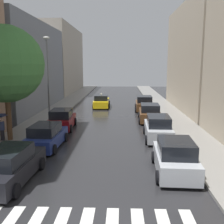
{
  "coord_description": "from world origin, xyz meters",
  "views": [
    {
      "loc": [
        1.2,
        -6.24,
        5.44
      ],
      "look_at": [
        0.35,
        17.11,
        1.23
      ],
      "focal_mm": 42.38,
      "sensor_mm": 36.0,
      "label": 1
    }
  ],
  "objects_px": {
    "parked_car_right_fourth": "(144,104)",
    "pedestrian_foreground": "(1,121)",
    "taxi_midroad": "(101,101)",
    "parked_car_left_third": "(62,120)",
    "parked_car_right_second": "(158,128)",
    "street_tree_left": "(5,64)",
    "parked_car_left_nearest": "(10,166)",
    "lamp_post_left": "(48,74)",
    "parked_car_left_second": "(46,136)",
    "parked_car_right_nearest": "(175,158)",
    "parked_car_right_third": "(150,113)"
  },
  "relations": [
    {
      "from": "taxi_midroad",
      "to": "street_tree_left",
      "type": "distance_m",
      "value": 17.09
    },
    {
      "from": "parked_car_left_third",
      "to": "parked_car_right_second",
      "type": "height_order",
      "value": "parked_car_right_second"
    },
    {
      "from": "parked_car_right_fourth",
      "to": "parked_car_left_second",
      "type": "bearing_deg",
      "value": 153.72
    },
    {
      "from": "parked_car_right_fourth",
      "to": "taxi_midroad",
      "type": "relative_size",
      "value": 0.89
    },
    {
      "from": "parked_car_left_second",
      "to": "parked_car_right_third",
      "type": "distance_m",
      "value": 11.44
    },
    {
      "from": "parked_car_right_second",
      "to": "taxi_midroad",
      "type": "xyz_separation_m",
      "value": [
        -5.27,
        14.55,
        -0.06
      ]
    },
    {
      "from": "parked_car_right_fourth",
      "to": "pedestrian_foreground",
      "type": "height_order",
      "value": "pedestrian_foreground"
    },
    {
      "from": "parked_car_left_second",
      "to": "pedestrian_foreground",
      "type": "distance_m",
      "value": 3.68
    },
    {
      "from": "parked_car_right_fourth",
      "to": "taxi_midroad",
      "type": "xyz_separation_m",
      "value": [
        -5.27,
        2.39,
        -0.06
      ]
    },
    {
      "from": "parked_car_left_nearest",
      "to": "parked_car_right_nearest",
      "type": "xyz_separation_m",
      "value": [
        7.89,
        1.3,
        0.03
      ]
    },
    {
      "from": "parked_car_left_third",
      "to": "street_tree_left",
      "type": "height_order",
      "value": "street_tree_left"
    },
    {
      "from": "parked_car_right_second",
      "to": "pedestrian_foreground",
      "type": "distance_m",
      "value": 11.18
    },
    {
      "from": "parked_car_left_nearest",
      "to": "pedestrian_foreground",
      "type": "xyz_separation_m",
      "value": [
        -3.24,
        6.33,
        0.73
      ]
    },
    {
      "from": "parked_car_left_nearest",
      "to": "pedestrian_foreground",
      "type": "bearing_deg",
      "value": 29.71
    },
    {
      "from": "parked_car_right_fourth",
      "to": "taxi_midroad",
      "type": "bearing_deg",
      "value": 67.31
    },
    {
      "from": "parked_car_right_third",
      "to": "taxi_midroad",
      "type": "xyz_separation_m",
      "value": [
        -5.3,
        8.33,
        -0.03
      ]
    },
    {
      "from": "street_tree_left",
      "to": "lamp_post_left",
      "type": "distance_m",
      "value": 6.32
    },
    {
      "from": "parked_car_right_second",
      "to": "street_tree_left",
      "type": "distance_m",
      "value": 11.64
    },
    {
      "from": "parked_car_right_nearest",
      "to": "parked_car_right_fourth",
      "type": "relative_size",
      "value": 1.0
    },
    {
      "from": "parked_car_left_nearest",
      "to": "lamp_post_left",
      "type": "relative_size",
      "value": 0.61
    },
    {
      "from": "parked_car_left_nearest",
      "to": "taxi_midroad",
      "type": "bearing_deg",
      "value": -4.06
    },
    {
      "from": "parked_car_left_nearest",
      "to": "pedestrian_foreground",
      "type": "relative_size",
      "value": 2.58
    },
    {
      "from": "parked_car_left_third",
      "to": "taxi_midroad",
      "type": "distance_m",
      "value": 11.85
    },
    {
      "from": "parked_car_right_second",
      "to": "taxi_midroad",
      "type": "distance_m",
      "value": 15.48
    },
    {
      "from": "parked_car_right_fourth",
      "to": "pedestrian_foreground",
      "type": "relative_size",
      "value": 2.29
    },
    {
      "from": "pedestrian_foreground",
      "to": "street_tree_left",
      "type": "relative_size",
      "value": 0.23
    },
    {
      "from": "parked_car_left_third",
      "to": "taxi_midroad",
      "type": "height_order",
      "value": "taxi_midroad"
    },
    {
      "from": "pedestrian_foreground",
      "to": "street_tree_left",
      "type": "height_order",
      "value": "street_tree_left"
    },
    {
      "from": "parked_car_right_second",
      "to": "parked_car_right_third",
      "type": "distance_m",
      "value": 6.22
    },
    {
      "from": "parked_car_right_third",
      "to": "parked_car_right_fourth",
      "type": "height_order",
      "value": "parked_car_right_fourth"
    },
    {
      "from": "taxi_midroad",
      "to": "parked_car_right_third",
      "type": "bearing_deg",
      "value": -148.65
    },
    {
      "from": "parked_car_left_nearest",
      "to": "lamp_post_left",
      "type": "distance_m",
      "value": 13.31
    },
    {
      "from": "taxi_midroad",
      "to": "pedestrian_foreground",
      "type": "relative_size",
      "value": 2.56
    },
    {
      "from": "parked_car_left_third",
      "to": "parked_car_right_fourth",
      "type": "distance_m",
      "value": 12.05
    },
    {
      "from": "parked_car_left_second",
      "to": "parked_car_right_second",
      "type": "height_order",
      "value": "parked_car_right_second"
    },
    {
      "from": "parked_car_left_second",
      "to": "pedestrian_foreground",
      "type": "relative_size",
      "value": 2.37
    },
    {
      "from": "parked_car_left_nearest",
      "to": "street_tree_left",
      "type": "bearing_deg",
      "value": 25.68
    },
    {
      "from": "parked_car_right_nearest",
      "to": "parked_car_right_third",
      "type": "relative_size",
      "value": 0.96
    },
    {
      "from": "parked_car_left_second",
      "to": "lamp_post_left",
      "type": "relative_size",
      "value": 0.56
    },
    {
      "from": "parked_car_left_second",
      "to": "lamp_post_left",
      "type": "xyz_separation_m",
      "value": [
        -1.78,
        7.4,
        3.82
      ]
    },
    {
      "from": "parked_car_left_third",
      "to": "lamp_post_left",
      "type": "height_order",
      "value": "lamp_post_left"
    },
    {
      "from": "street_tree_left",
      "to": "parked_car_left_third",
      "type": "bearing_deg",
      "value": 54.4
    },
    {
      "from": "parked_car_right_second",
      "to": "parked_car_right_fourth",
      "type": "relative_size",
      "value": 1.05
    },
    {
      "from": "parked_car_right_nearest",
      "to": "pedestrian_foreground",
      "type": "xyz_separation_m",
      "value": [
        -11.12,
        5.03,
        0.69
      ]
    },
    {
      "from": "parked_car_left_second",
      "to": "parked_car_right_second",
      "type": "relative_size",
      "value": 0.99
    },
    {
      "from": "parked_car_left_third",
      "to": "parked_car_right_second",
      "type": "bearing_deg",
      "value": -113.17
    },
    {
      "from": "parked_car_right_nearest",
      "to": "taxi_midroad",
      "type": "relative_size",
      "value": 0.89
    },
    {
      "from": "parked_car_left_third",
      "to": "pedestrian_foreground",
      "type": "distance_m",
      "value": 5.34
    },
    {
      "from": "taxi_midroad",
      "to": "street_tree_left",
      "type": "xyz_separation_m",
      "value": [
        -5.36,
        -15.54,
        4.69
      ]
    },
    {
      "from": "parked_car_right_third",
      "to": "parked_car_right_fourth",
      "type": "bearing_deg",
      "value": 2.74
    }
  ]
}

